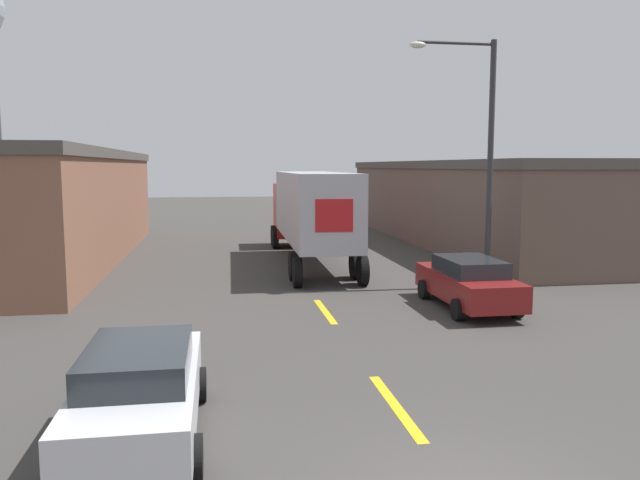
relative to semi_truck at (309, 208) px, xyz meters
The scene contains 7 objects.
road_centerline 9.85m from the semi_truck, 95.66° to the right, with size 0.20×17.76×0.01m.
warehouse_left 12.95m from the semi_truck, 169.33° to the left, with size 9.06×22.24×4.94m.
warehouse_right 12.06m from the semi_truck, 29.45° to the left, with size 8.38×26.04×4.50m.
semi_truck is the anchor object (origin of this frame).
parked_car_left_near 18.33m from the semi_truck, 106.64° to the right, with size 1.95×4.62×1.52m.
parked_car_right_mid 10.45m from the semi_truck, 71.13° to the right, with size 1.95×4.62×1.52m.
street_lamp 8.76m from the semi_truck, 53.99° to the right, with size 3.04×0.32×8.44m.
Camera 1 is at (-3.05, -7.02, 4.22)m, focal length 35.00 mm.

